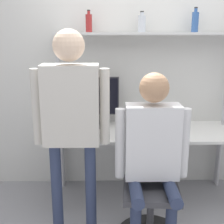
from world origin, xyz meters
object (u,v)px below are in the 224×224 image
at_px(bottle_blue, 195,22).
at_px(monitor, 97,100).
at_px(laptop, 146,126).
at_px(bottle_clear, 142,23).
at_px(person_seated, 153,146).
at_px(bottle_red, 89,23).
at_px(office_chair, 150,206).
at_px(cell_phone, 168,133).
at_px(person_standing, 71,112).

bearing_deg(bottle_blue, monitor, -177.67).
bearing_deg(laptop, monitor, 155.90).
height_order(monitor, bottle_clear, bottle_clear).
bearing_deg(laptop, person_seated, -92.46).
bearing_deg(bottle_clear, laptop, -82.06).
bearing_deg(person_seated, laptop, 87.54).
bearing_deg(bottle_red, office_chair, -59.02).
bearing_deg(bottle_blue, bottle_red, 180.00).
xyz_separation_m(bottle_blue, bottle_clear, (-0.54, 0.00, -0.02)).
xyz_separation_m(cell_phone, bottle_red, (-0.80, 0.29, 1.08)).
relative_size(cell_phone, bottle_clear, 0.73).
relative_size(office_chair, bottle_clear, 4.62).
relative_size(office_chair, person_seated, 0.65).
xyz_separation_m(monitor, bottle_clear, (0.47, 0.04, 0.78)).
bearing_deg(laptop, person_standing, -135.37).
distance_m(cell_phone, bottle_blue, 1.16).
height_order(monitor, bottle_red, bottle_red).
xyz_separation_m(office_chair, person_standing, (-0.65, -0.02, 0.85)).
bearing_deg(monitor, cell_phone, -19.19).
bearing_deg(bottle_clear, monitor, -174.98).
distance_m(person_seated, bottle_clear, 1.35).
bearing_deg(person_standing, bottle_clear, 55.65).
relative_size(laptop, person_standing, 0.18).
bearing_deg(person_standing, office_chair, 1.85).
xyz_separation_m(office_chair, bottle_clear, (-0.01, 0.91, 1.52)).
bearing_deg(office_chair, bottle_clear, 90.67).
xyz_separation_m(monitor, laptop, (0.50, -0.22, -0.23)).
distance_m(bottle_blue, bottle_red, 1.08).
bearing_deg(cell_phone, bottle_red, 159.75).
relative_size(cell_phone, person_seated, 0.10).
xyz_separation_m(office_chair, bottle_blue, (0.53, 0.91, 1.54)).
bearing_deg(cell_phone, laptop, 172.83).
height_order(person_seated, bottle_red, bottle_red).
xyz_separation_m(monitor, bottle_blue, (1.01, 0.04, 0.80)).
distance_m(laptop, bottle_blue, 1.17).
distance_m(person_standing, bottle_red, 1.16).
distance_m(monitor, cell_phone, 0.82).
bearing_deg(laptop, bottle_blue, 27.81).
height_order(laptop, bottle_red, bottle_red).
bearing_deg(cell_phone, bottle_clear, 131.69).
height_order(monitor, bottle_blue, bottle_blue).
height_order(office_chair, bottle_clear, bottle_clear).
xyz_separation_m(bottle_red, bottle_clear, (0.54, -0.00, -0.01)).
relative_size(office_chair, bottle_blue, 3.88).
bearing_deg(person_standing, person_seated, -2.02).
distance_m(person_seated, bottle_red, 1.46).
height_order(office_chair, bottle_red, bottle_red).
bearing_deg(bottle_clear, person_seated, -89.54).
bearing_deg(person_standing, bottle_blue, 38.32).
xyz_separation_m(laptop, person_standing, (-0.67, -0.66, 0.33)).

